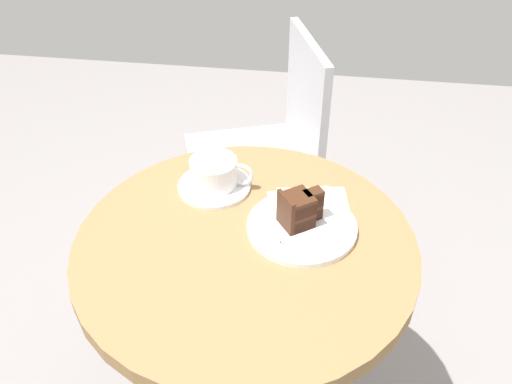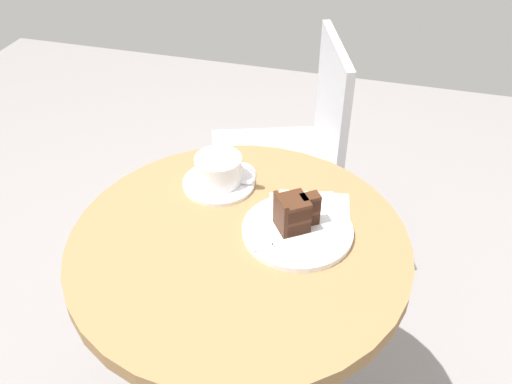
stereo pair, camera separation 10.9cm
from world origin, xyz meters
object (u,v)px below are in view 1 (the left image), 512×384
coffee_cup (215,172)px  napkin (310,209)px  cake_plate (302,227)px  teaspoon (212,168)px  cake_slice (299,209)px  saucer (214,186)px  cafe_chair (275,142)px  fork (291,241)px

coffee_cup → napkin: 0.22m
napkin → cake_plate: bearing=-101.1°
coffee_cup → teaspoon: 0.06m
cake_slice → saucer: bearing=151.3°
cake_plate → napkin: size_ratio=1.16×
saucer → teaspoon: teaspoon is taller
saucer → cafe_chair: cafe_chair is taller
cake_plate → cake_slice: cake_slice is taller
teaspoon → cake_plate: teaspoon is taller
cake_slice → napkin: size_ratio=0.49×
teaspoon → cake_plate: 0.27m
cafe_chair → napkin: bearing=-6.6°
coffee_cup → cake_slice: (0.19, -0.11, 0.01)m
teaspoon → fork: fork is taller
cake_slice → cafe_chair: cafe_chair is taller
saucer → coffee_cup: 0.04m
teaspoon → cafe_chair: bearing=40.3°
fork → cafe_chair: bearing=-106.7°
saucer → cafe_chair: 0.58m
coffee_cup → cake_slice: size_ratio=1.50×
teaspoon → saucer: bearing=-111.1°
saucer → teaspoon: bearing=107.5°
teaspoon → fork: (0.20, -0.21, 0.00)m
cake_plate → napkin: (0.01, 0.06, -0.00)m
teaspoon → cake_slice: bearing=-76.0°
teaspoon → fork: bearing=-85.8°
cake_slice → fork: cake_slice is taller
teaspoon → cake_slice: cake_slice is taller
cafe_chair → saucer: bearing=-27.9°
saucer → cake_slice: bearing=-28.7°
saucer → cake_plate: 0.22m
coffee_cup → napkin: (0.21, -0.05, -0.04)m
cake_slice → fork: bearing=-98.5°
cake_plate → napkin: bearing=78.9°
saucer → cake_slice: size_ratio=1.73×
saucer → coffee_cup: bearing=47.9°
saucer → coffee_cup: size_ratio=1.15×
saucer → napkin: bearing=-12.6°
cake_plate → fork: 0.06m
cake_slice → napkin: (0.02, 0.06, -0.04)m
fork → saucer: bearing=-66.9°
saucer → teaspoon: (-0.02, 0.05, 0.01)m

